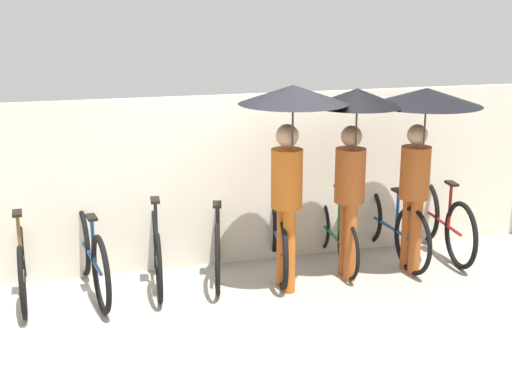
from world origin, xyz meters
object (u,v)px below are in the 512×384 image
object	(u,v)px
pedestrian_trailing	(423,124)
parked_bicycle_2	(156,250)
parked_bicycle_7	(442,221)
pedestrian_leading	(291,130)
parked_bicycle_3	(218,241)
parked_bicycle_4	(277,236)
parked_bicycle_1	(91,255)
parked_bicycle_5	(333,233)
parked_bicycle_0	(22,261)
pedestrian_center	(354,135)
parked_bicycle_6	(388,225)

from	to	relation	value
pedestrian_trailing	parked_bicycle_2	bearing A→B (deg)	-11.56
parked_bicycle_7	pedestrian_leading	xyz separation A→B (m)	(-2.11, -0.62, 1.30)
parked_bicycle_3	parked_bicycle_4	distance (m)	0.68
parked_bicycle_4	parked_bicycle_7	bearing A→B (deg)	-79.19
parked_bicycle_1	pedestrian_trailing	distance (m)	3.68
parked_bicycle_5	parked_bicycle_1	bearing A→B (deg)	95.96
parked_bicycle_0	pedestrian_leading	size ratio (longest dim) A/B	0.83
parked_bicycle_4	pedestrian_leading	size ratio (longest dim) A/B	0.84
pedestrian_leading	pedestrian_trailing	size ratio (longest dim) A/B	1.04
parked_bicycle_5	pedestrian_center	bearing A→B (deg)	-179.66
parked_bicycle_0	parked_bicycle_6	bearing A→B (deg)	-91.65
parked_bicycle_3	pedestrian_leading	bearing A→B (deg)	-125.27
parked_bicycle_1	parked_bicycle_5	bearing A→B (deg)	-94.62
parked_bicycle_6	pedestrian_center	distance (m)	1.49
parked_bicycle_5	pedestrian_center	xyz separation A→B (m)	(-0.03, -0.55, 1.24)
parked_bicycle_0	parked_bicycle_1	size ratio (longest dim) A/B	0.97
parked_bicycle_0	pedestrian_leading	world-z (taller)	pedestrian_leading
parked_bicycle_2	parked_bicycle_6	bearing A→B (deg)	-83.21
parked_bicycle_2	parked_bicycle_6	world-z (taller)	parked_bicycle_6
parked_bicycle_7	parked_bicycle_4	bearing A→B (deg)	94.57
parked_bicycle_2	parked_bicycle_0	bearing A→B (deg)	93.41
pedestrian_leading	parked_bicycle_7	bearing A→B (deg)	-166.34
parked_bicycle_2	parked_bicycle_4	distance (m)	1.35
parked_bicycle_6	parked_bicycle_7	distance (m)	0.68
parked_bicycle_4	parked_bicycle_5	xyz separation A→B (m)	(0.67, 0.01, -0.03)
parked_bicycle_1	parked_bicycle_4	world-z (taller)	parked_bicycle_1
parked_bicycle_0	parked_bicycle_2	distance (m)	1.35
parked_bicycle_0	parked_bicycle_3	size ratio (longest dim) A/B	1.02
parked_bicycle_3	parked_bicycle_4	world-z (taller)	parked_bicycle_3
parked_bicycle_2	parked_bicycle_5	world-z (taller)	parked_bicycle_2
parked_bicycle_4	parked_bicycle_5	size ratio (longest dim) A/B	1.09
pedestrian_center	parked_bicycle_2	bearing A→B (deg)	-8.28
parked_bicycle_1	parked_bicycle_6	bearing A→B (deg)	-95.22
parked_bicycle_2	parked_bicycle_1	bearing A→B (deg)	99.34
parked_bicycle_1	pedestrian_center	world-z (taller)	pedestrian_center
parked_bicycle_1	parked_bicycle_4	size ratio (longest dim) A/B	1.01
parked_bicycle_0	pedestrian_leading	xyz separation A→B (m)	(2.62, -0.66, 1.32)
parked_bicycle_2	pedestrian_trailing	world-z (taller)	pedestrian_trailing
parked_bicycle_1	pedestrian_trailing	bearing A→B (deg)	-104.97
parked_bicycle_4	pedestrian_trailing	distance (m)	1.98
parked_bicycle_0	parked_bicycle_3	bearing A→B (deg)	-91.49
parked_bicycle_4	parked_bicycle_5	bearing A→B (deg)	-77.11
pedestrian_leading	parked_bicycle_2	bearing A→B (deg)	-28.42
parked_bicycle_1	pedestrian_leading	size ratio (longest dim) A/B	0.85
parked_bicycle_0	pedestrian_center	distance (m)	3.60
parked_bicycle_5	pedestrian_trailing	size ratio (longest dim) A/B	0.80
parked_bicycle_0	parked_bicycle_1	xyz separation A→B (m)	(0.68, -0.10, 0.02)
parked_bicycle_3	pedestrian_leading	xyz separation A→B (m)	(0.59, -0.67, 1.31)
parked_bicycle_3	pedestrian_leading	world-z (taller)	pedestrian_leading
parked_bicycle_3	pedestrian_trailing	world-z (taller)	pedestrian_trailing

